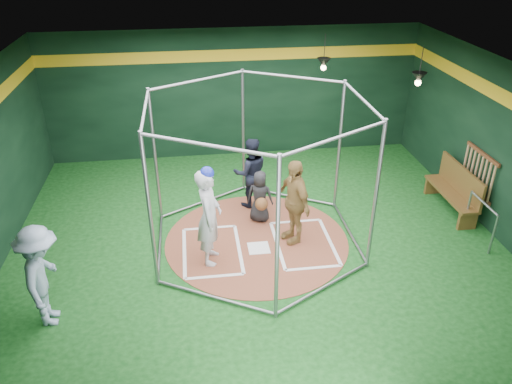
{
  "coord_description": "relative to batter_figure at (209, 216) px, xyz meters",
  "views": [
    {
      "loc": [
        -1.2,
        -8.58,
        5.86
      ],
      "look_at": [
        0.0,
        0.1,
        1.1
      ],
      "focal_mm": 35.0,
      "sensor_mm": 36.0,
      "label": 1
    }
  ],
  "objects": [
    {
      "name": "batter_figure",
      "position": [
        0.0,
        0.0,
        0.0
      ],
      "size": [
        0.57,
        0.77,
        2.02
      ],
      "color": "#BABAC1",
      "rests_on": "clay_disc"
    },
    {
      "name": "home_plate",
      "position": [
        0.98,
        0.24,
        -0.99
      ],
      "size": [
        0.43,
        0.43,
        0.01
      ],
      "primitive_type": "cube",
      "color": "white",
      "rests_on": "clay_disc"
    },
    {
      "name": "umpire",
      "position": [
        1.05,
        2.04,
        -0.17
      ],
      "size": [
        0.85,
        0.69,
        1.66
      ],
      "primitive_type": "imported",
      "rotation": [
        0.0,
        0.0,
        3.22
      ],
      "color": "black",
      "rests_on": "clay_disc"
    },
    {
      "name": "pendant_lamp_far",
      "position": [
        4.98,
        2.54,
        1.73
      ],
      "size": [
        0.34,
        0.34,
        0.9
      ],
      "color": "black",
      "rests_on": "room_shell"
    },
    {
      "name": "batter_box_right",
      "position": [
        1.93,
        0.29,
        -0.99
      ],
      "size": [
        1.17,
        1.77,
        0.01
      ],
      "color": "white",
      "rests_on": "clay_disc"
    },
    {
      "name": "pendant_lamp_near",
      "position": [
        3.18,
        4.14,
        1.73
      ],
      "size": [
        0.34,
        0.34,
        0.9
      ],
      "color": "black",
      "rests_on": "room_shell"
    },
    {
      "name": "dugout_bench",
      "position": [
        5.61,
        1.19,
        -0.46
      ],
      "size": [
        0.43,
        1.84,
        1.07
      ],
      "color": "brown",
      "rests_on": "ground"
    },
    {
      "name": "room_shell",
      "position": [
        0.98,
        0.55,
        0.74
      ],
      "size": [
        10.1,
        9.1,
        3.53
      ],
      "color": "#0D3C11",
      "rests_on": "ground"
    },
    {
      "name": "catcher_figure",
      "position": [
        1.16,
        1.33,
        -0.41
      ],
      "size": [
        0.67,
        0.67,
        1.18
      ],
      "color": "black",
      "rests_on": "clay_disc"
    },
    {
      "name": "bystander_blue",
      "position": [
        -2.72,
        -1.31,
        -0.11
      ],
      "size": [
        0.74,
        1.21,
        1.8
      ],
      "primitive_type": "imported",
      "rotation": [
        0.0,
        0.0,
        1.63
      ],
      "color": "#8BA1B8",
      "rests_on": "ground"
    },
    {
      "name": "visitor_leopard",
      "position": [
        1.73,
        0.48,
        -0.09
      ],
      "size": [
        0.75,
        1.14,
        1.81
      ],
      "primitive_type": "imported",
      "rotation": [
        0.0,
        0.0,
        -1.25
      ],
      "color": "tan",
      "rests_on": "clay_disc"
    },
    {
      "name": "bat_rack",
      "position": [
        5.9,
        0.94,
        0.04
      ],
      "size": [
        0.07,
        1.25,
        0.98
      ],
      "color": "brown",
      "rests_on": "room_shell"
    },
    {
      "name": "steel_railing",
      "position": [
        5.53,
        -0.05,
        -0.41
      ],
      "size": [
        0.05,
        1.04,
        0.9
      ],
      "color": "gray",
      "rests_on": "ground"
    },
    {
      "name": "clay_disc",
      "position": [
        0.98,
        0.54,
        -1.0
      ],
      "size": [
        3.8,
        3.8,
        0.01
      ],
      "primitive_type": "cylinder",
      "color": "brown",
      "rests_on": "ground"
    },
    {
      "name": "batting_cage",
      "position": [
        0.98,
        0.54,
        0.49
      ],
      "size": [
        4.05,
        4.67,
        3.0
      ],
      "color": "gray",
      "rests_on": "ground"
    },
    {
      "name": "batter_box_left",
      "position": [
        0.03,
        0.29,
        -0.99
      ],
      "size": [
        1.17,
        1.77,
        0.01
      ],
      "color": "white",
      "rests_on": "clay_disc"
    }
  ]
}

